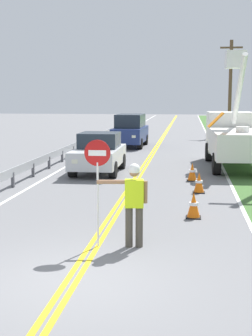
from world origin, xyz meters
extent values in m
plane|color=slate|center=(0.00, 0.00, 0.00)|extent=(160.00, 160.00, 0.00)
cube|color=yellow|center=(-0.09, 20.00, 0.01)|extent=(0.11, 110.00, 0.01)
cube|color=yellow|center=(0.09, 20.00, 0.01)|extent=(0.11, 110.00, 0.01)
cube|color=silver|center=(3.60, 20.00, 0.01)|extent=(0.12, 110.00, 0.01)
cube|color=silver|center=(-3.60, 20.00, 0.01)|extent=(0.12, 110.00, 0.01)
cylinder|color=#474238|center=(0.98, 2.10, 0.44)|extent=(0.16, 0.16, 0.88)
cylinder|color=#474238|center=(0.76, 2.08, 0.44)|extent=(0.16, 0.16, 0.88)
cube|color=#C6EA19|center=(0.87, 2.09, 1.18)|extent=(0.43, 0.29, 0.60)
cylinder|color=#996B4C|center=(0.38, 2.03, 1.43)|extent=(0.61, 0.16, 0.09)
cylinder|color=#996B4C|center=(1.11, 2.12, 1.21)|extent=(0.09, 0.09, 0.48)
sphere|color=#996B4C|center=(0.87, 2.09, 1.65)|extent=(0.22, 0.22, 0.22)
sphere|color=white|center=(0.87, 2.09, 1.70)|extent=(0.25, 0.25, 0.25)
cylinder|color=silver|center=(0.10, 2.00, 0.92)|extent=(0.04, 0.04, 1.85)
cylinder|color=#B71414|center=(0.10, 2.00, 2.05)|extent=(0.56, 0.03, 0.56)
cube|color=white|center=(0.10, 1.98, 2.05)|extent=(0.38, 0.01, 0.12)
cube|color=white|center=(4.19, 13.28, 1.21)|extent=(2.45, 4.68, 1.10)
cube|color=white|center=(4.07, 16.72, 1.46)|extent=(2.27, 2.17, 2.00)
cube|color=#1E2833|center=(4.03, 17.75, 1.76)|extent=(1.98, 0.13, 0.90)
cylinder|color=silver|center=(4.22, 12.36, 1.88)|extent=(0.56, 0.56, 0.24)
cylinder|color=silver|center=(4.17, 13.87, 3.47)|extent=(0.35, 3.20, 3.09)
cube|color=white|center=(4.12, 15.38, 4.92)|extent=(0.93, 0.93, 0.80)
cube|color=orange|center=(3.07, 11.44, 2.31)|extent=(0.62, 0.82, 0.59)
cylinder|color=black|center=(3.05, 16.49, 0.46)|extent=(0.35, 0.93, 0.92)
cylinder|color=black|center=(5.11, 16.56, 0.46)|extent=(0.35, 0.93, 0.92)
cylinder|color=black|center=(3.19, 12.21, 0.46)|extent=(0.35, 0.93, 0.92)
cube|color=silver|center=(-1.77, 12.07, 0.70)|extent=(1.84, 4.10, 0.72)
cube|color=#1E2833|center=(-1.77, 12.32, 1.38)|extent=(1.62, 1.72, 0.64)
cube|color=#EAEACC|center=(-1.22, 10.04, 0.75)|extent=(0.24, 0.06, 0.16)
cube|color=#EAEACC|center=(-2.32, 10.04, 0.75)|extent=(0.24, 0.06, 0.16)
cylinder|color=black|center=(-0.95, 10.79, 0.34)|extent=(0.28, 0.68, 0.68)
cylinder|color=black|center=(-2.59, 10.80, 0.34)|extent=(0.28, 0.68, 0.68)
cylinder|color=black|center=(-0.95, 13.34, 0.34)|extent=(0.28, 0.68, 0.68)
cylinder|color=black|center=(-2.59, 13.34, 0.34)|extent=(0.28, 0.68, 0.68)
cube|color=navy|center=(-1.71, 22.93, 0.80)|extent=(1.98, 4.65, 0.92)
cube|color=#1E2833|center=(-1.71, 22.93, 1.68)|extent=(1.70, 2.90, 0.84)
cube|color=#EAEACC|center=(-1.22, 20.64, 0.85)|extent=(0.24, 0.07, 0.16)
cube|color=#EAEACC|center=(-2.33, 20.67, 0.85)|extent=(0.24, 0.07, 0.16)
cylinder|color=black|center=(-0.93, 21.48, 0.34)|extent=(0.30, 0.69, 0.68)
cylinder|color=black|center=(-2.57, 21.53, 0.34)|extent=(0.30, 0.69, 0.68)
cylinder|color=black|center=(-0.84, 24.33, 0.34)|extent=(0.30, 0.69, 0.68)
cylinder|color=black|center=(-2.48, 24.38, 0.34)|extent=(0.30, 0.69, 0.68)
cylinder|color=brown|center=(5.36, 32.91, 3.88)|extent=(0.28, 0.28, 7.75)
cube|color=brown|center=(5.36, 32.91, 7.15)|extent=(1.80, 0.14, 0.14)
cone|color=orange|center=(2.18, 4.79, 0.35)|extent=(0.36, 0.36, 0.70)
cylinder|color=white|center=(2.18, 4.79, 0.39)|extent=(0.25, 0.25, 0.08)
cube|color=black|center=(2.18, 4.79, 0.01)|extent=(0.40, 0.40, 0.03)
cone|color=orange|center=(2.39, 8.25, 0.35)|extent=(0.36, 0.36, 0.70)
cylinder|color=white|center=(2.39, 8.25, 0.39)|extent=(0.25, 0.25, 0.08)
cube|color=black|center=(2.39, 8.25, 0.01)|extent=(0.40, 0.40, 0.03)
cone|color=orange|center=(2.18, 10.58, 0.35)|extent=(0.36, 0.36, 0.70)
cylinder|color=white|center=(2.18, 10.58, 0.39)|extent=(0.25, 0.25, 0.08)
cube|color=black|center=(2.18, 10.58, 0.01)|extent=(0.40, 0.40, 0.03)
cube|color=#9EA0A3|center=(-4.20, 14.09, 0.55)|extent=(0.06, 32.00, 0.32)
cube|color=#4C4C51|center=(-4.20, 8.37, 0.28)|extent=(0.10, 0.10, 0.55)
cube|color=#4C4C51|center=(-4.20, 10.66, 0.28)|extent=(0.10, 0.10, 0.55)
cube|color=#4C4C51|center=(-4.20, 12.95, 0.28)|extent=(0.10, 0.10, 0.55)
cube|color=#4C4C51|center=(-4.20, 15.23, 0.28)|extent=(0.10, 0.10, 0.55)
cube|color=#4C4C51|center=(-4.20, 17.52, 0.28)|extent=(0.10, 0.10, 0.55)
cube|color=#4C4C51|center=(-4.20, 19.80, 0.28)|extent=(0.10, 0.10, 0.55)
cube|color=#4C4C51|center=(-4.20, 22.09, 0.28)|extent=(0.10, 0.10, 0.55)
cube|color=#4C4C51|center=(-4.20, 24.37, 0.28)|extent=(0.10, 0.10, 0.55)
cube|color=#4C4C51|center=(-4.20, 26.66, 0.28)|extent=(0.10, 0.10, 0.55)
cube|color=#4C4C51|center=(-4.20, 28.95, 0.28)|extent=(0.10, 0.10, 0.55)
camera|label=1|loc=(1.99, -7.94, 3.23)|focal=51.55mm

